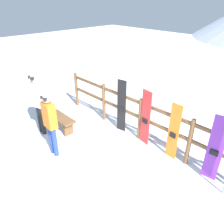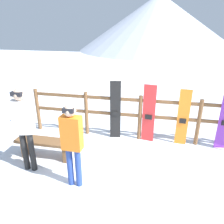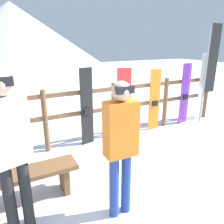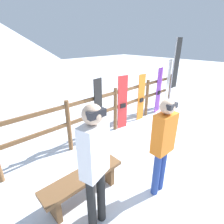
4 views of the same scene
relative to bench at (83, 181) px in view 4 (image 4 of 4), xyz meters
The scene contains 11 objects.
ground_plane 2.09m from the bench, 11.50° to the right, with size 40.00×40.00×0.00m, color white.
fence 2.45m from the bench, 33.53° to the left, with size 5.94×0.10×1.21m.
bench is the anchor object (origin of this frame).
person_orange 1.39m from the bench, 36.87° to the right, with size 0.37×0.22×1.65m.
person_white 0.89m from the bench, 103.70° to the right, with size 0.41×0.29×1.79m.
snowboard_black_stripe 1.93m from the bench, 42.89° to the left, with size 0.28×0.09×1.57m.
snowboard_red 2.62m from the bench, 29.70° to the left, with size 0.32×0.09×1.53m.
snowboard_orange 3.36m from the bench, 22.53° to the left, with size 0.28×0.07×1.46m.
snowboard_purple 4.28m from the bench, 17.49° to the left, with size 0.32×0.08×1.54m.
ski_pair_white 4.86m from the bench, 15.42° to the left, with size 0.20×0.02×1.78m.
rental_flag 4.87m from the bench, 13.13° to the left, with size 0.40×0.04×2.47m.
Camera 4 is at (-3.15, -1.44, 2.41)m, focal length 28.00 mm.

